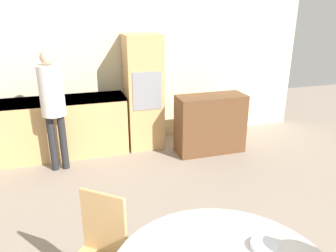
{
  "coord_description": "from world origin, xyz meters",
  "views": [
    {
      "loc": [
        -1.0,
        0.07,
        2.26
      ],
      "look_at": [
        -0.07,
        3.11,
        1.09
      ],
      "focal_mm": 35.0,
      "sensor_mm": 36.0,
      "label": 1
    }
  ],
  "objects": [
    {
      "name": "kitchen_counter",
      "position": [
        -1.25,
        5.18,
        0.48
      ],
      "size": [
        2.14,
        0.6,
        0.92
      ],
      "color": "tan",
      "rests_on": "ground_plane"
    },
    {
      "name": "oven_unit",
      "position": [
        0.14,
        5.19,
        0.93
      ],
      "size": [
        0.57,
        0.59,
        1.86
      ],
      "color": "tan",
      "rests_on": "ground_plane"
    },
    {
      "name": "bowl_near",
      "position": [
        0.13,
        1.57,
        0.76
      ],
      "size": [
        0.18,
        0.18,
        0.04
      ],
      "color": "silver",
      "rests_on": "dining_table"
    },
    {
      "name": "chair_far_left",
      "position": [
        -0.92,
        2.11,
        0.55
      ],
      "size": [
        0.56,
        0.56,
        0.98
      ],
      "rotation": [
        0.0,
        0.0,
        5.59
      ],
      "color": "tan",
      "rests_on": "ground_plane"
    },
    {
      "name": "sideboard",
      "position": [
        1.1,
        4.62,
        0.47
      ],
      "size": [
        1.1,
        0.45,
        0.94
      ],
      "color": "brown",
      "rests_on": "ground_plane"
    },
    {
      "name": "person_standing",
      "position": [
        -1.25,
        4.68,
        1.08
      ],
      "size": [
        0.33,
        0.33,
        1.73
      ],
      "color": "#262628",
      "rests_on": "ground_plane"
    },
    {
      "name": "wall_back",
      "position": [
        0.0,
        5.52,
        1.3
      ],
      "size": [
        6.34,
        0.05,
        2.6
      ],
      "color": "beige",
      "rests_on": "ground_plane"
    }
  ]
}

